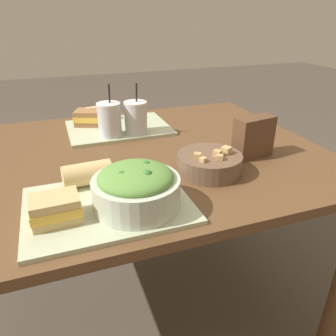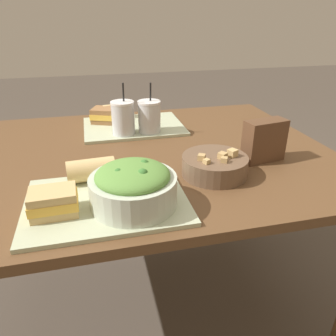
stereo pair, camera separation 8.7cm
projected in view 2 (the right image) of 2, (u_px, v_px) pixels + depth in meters
The scene contains 13 objects.
ground_plane at pixel (145, 302), 1.51m from camera, with size 12.00×12.00×0.00m, color #4C4238.
dining_table at pixel (140, 174), 1.22m from camera, with size 1.39×1.03×0.75m.
tray_near at pixel (107, 201), 0.87m from camera, with size 0.42×0.32×0.01m.
tray_far at pixel (134, 126), 1.42m from camera, with size 0.42×0.32×0.01m.
salad_bowl at pixel (133, 185), 0.82m from camera, with size 0.22×0.22×0.11m.
soup_bowl at pixel (215, 165), 1.01m from camera, with size 0.20×0.20×0.08m.
sandwich_near at pixel (53, 202), 0.79m from camera, with size 0.12×0.09×0.06m.
baguette_near at pixel (92, 170), 0.95m from camera, with size 0.14×0.08×0.07m.
sandwich_far at pixel (106, 115), 1.44m from camera, with size 0.14×0.13×0.06m.
baguette_far at pixel (115, 111), 1.50m from camera, with size 0.12×0.09×0.07m.
drink_cup_dark at pixel (123, 119), 1.29m from camera, with size 0.09×0.09×0.20m.
drink_cup_red at pixel (149, 118), 1.32m from camera, with size 0.09×0.09×0.20m.
chip_bag at pixel (264, 141), 1.09m from camera, with size 0.15×0.08×0.14m.
Camera 2 is at (-0.15, -1.08, 1.22)m, focal length 35.00 mm.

